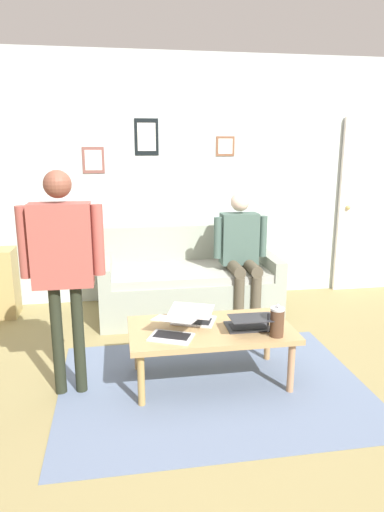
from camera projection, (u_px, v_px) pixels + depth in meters
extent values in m
plane|color=olive|center=(210.00, 392.00, 3.29)|extent=(7.68, 7.68, 0.00)
cube|color=slate|center=(213.00, 386.00, 3.36)|extent=(2.24, 1.66, 0.01)
cube|color=#B4C3C1|center=(171.00, 181.00, 5.07)|extent=(7.04, 0.10, 2.70)
cube|color=black|center=(147.00, 137.00, 4.87)|extent=(0.25, 0.02, 0.38)
cube|color=silver|center=(147.00, 137.00, 4.86)|extent=(0.19, 0.00, 0.29)
cube|color=brown|center=(225.00, 146.00, 5.03)|extent=(0.21, 0.02, 0.21)
cube|color=silver|center=(225.00, 146.00, 5.02)|extent=(0.16, 0.00, 0.16)
cube|color=brown|center=(93.00, 160.00, 4.83)|extent=(0.23, 0.02, 0.28)
cube|color=silver|center=(93.00, 160.00, 4.82)|extent=(0.18, 0.00, 0.21)
cube|color=white|center=(371.00, 206.00, 5.45)|extent=(0.82, 0.05, 2.05)
sphere|color=tan|center=(348.00, 207.00, 5.36)|extent=(0.06, 0.06, 0.06)
cube|color=gray|center=(188.00, 294.00, 4.78)|extent=(1.82, 0.90, 0.42)
cube|color=#9E9F92|center=(189.00, 272.00, 4.70)|extent=(1.58, 0.82, 0.08)
cube|color=gray|center=(183.00, 246.00, 5.04)|extent=(1.82, 0.14, 0.46)
cube|color=gray|center=(267.00, 262.00, 4.84)|extent=(0.12, 0.90, 0.20)
cube|color=gray|center=(105.00, 269.00, 4.57)|extent=(0.12, 0.90, 0.20)
cube|color=#A88554|center=(211.00, 330.00, 3.35)|extent=(1.21, 0.66, 0.04)
cylinder|color=tan|center=(291.00, 367.00, 3.24)|extent=(0.05, 0.05, 0.39)
cylinder|color=#A9884A|center=(141.00, 379.00, 3.07)|extent=(0.05, 0.05, 0.39)
cylinder|color=#AB8252|center=(268.00, 338.00, 3.74)|extent=(0.05, 0.05, 0.39)
cylinder|color=#A98550|center=(137.00, 347.00, 3.57)|extent=(0.05, 0.05, 0.39)
cube|color=#28282D|center=(247.00, 326.00, 3.36)|extent=(0.32, 0.23, 0.01)
cube|color=black|center=(248.00, 326.00, 3.34)|extent=(0.27, 0.14, 0.00)
cube|color=#28282D|center=(252.00, 318.00, 3.22)|extent=(0.32, 0.22, 0.02)
cube|color=silver|center=(252.00, 318.00, 3.22)|extent=(0.29, 0.20, 0.01)
cube|color=silver|center=(171.00, 337.00, 3.17)|extent=(0.35, 0.31, 0.01)
cube|color=black|center=(172.00, 335.00, 3.18)|extent=(0.28, 0.21, 0.00)
cube|color=silver|center=(175.00, 319.00, 3.22)|extent=(0.35, 0.30, 0.04)
cube|color=silver|center=(175.00, 319.00, 3.22)|extent=(0.31, 0.27, 0.03)
cube|color=silver|center=(194.00, 320.00, 3.47)|extent=(0.38, 0.33, 0.01)
cube|color=black|center=(193.00, 320.00, 3.45)|extent=(0.30, 0.23, 0.00)
cube|color=silver|center=(191.00, 311.00, 3.35)|extent=(0.37, 0.32, 0.04)
cube|color=#A8C7E4|center=(191.00, 310.00, 3.35)|extent=(0.34, 0.29, 0.03)
cylinder|color=#4C3323|center=(277.00, 323.00, 3.18)|extent=(0.10, 0.10, 0.19)
cylinder|color=#B7B7BC|center=(278.00, 309.00, 3.15)|extent=(0.10, 0.10, 0.02)
sphere|color=#B2B2B7|center=(278.00, 306.00, 3.15)|extent=(0.03, 0.03, 0.03)
cube|color=black|center=(268.00, 322.00, 3.17)|extent=(0.01, 0.01, 0.14)
cylinder|color=black|center=(58.00, 341.00, 3.18)|extent=(0.08, 0.08, 0.80)
cylinder|color=black|center=(79.00, 339.00, 3.21)|extent=(0.08, 0.08, 0.80)
cube|color=#96483F|center=(62.00, 245.00, 3.03)|extent=(0.40, 0.18, 0.57)
cylinder|color=#96483F|center=(24.00, 242.00, 2.99)|extent=(0.08, 0.08, 0.48)
cylinder|color=#96483F|center=(98.00, 240.00, 3.06)|extent=(0.08, 0.08, 0.48)
sphere|color=brown|center=(57.00, 184.00, 2.94)|extent=(0.18, 0.18, 0.18)
cylinder|color=#4D4635|center=(256.00, 302.00, 4.43)|extent=(0.10, 0.10, 0.50)
cylinder|color=#4D4635|center=(239.00, 303.00, 4.40)|extent=(0.10, 0.10, 0.50)
cylinder|color=#4D4635|center=(251.00, 267.00, 4.53)|extent=(0.12, 0.40, 0.12)
cylinder|color=#4D4635|center=(235.00, 268.00, 4.50)|extent=(0.12, 0.40, 0.12)
cube|color=#40584E|center=(239.00, 239.00, 4.62)|extent=(0.37, 0.20, 0.52)
cylinder|color=#40584E|center=(263.00, 236.00, 4.61)|extent=(0.08, 0.08, 0.42)
cylinder|color=#40584E|center=(218.00, 238.00, 4.53)|extent=(0.08, 0.08, 0.42)
sphere|color=beige|center=(240.00, 202.00, 4.53)|extent=(0.19, 0.19, 0.19)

